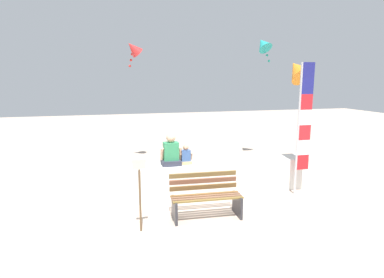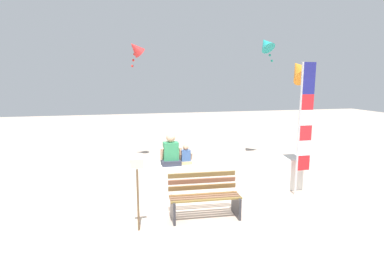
{
  "view_description": "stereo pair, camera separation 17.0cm",
  "coord_description": "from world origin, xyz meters",
  "views": [
    {
      "loc": [
        -2.26,
        -6.43,
        2.81
      ],
      "look_at": [
        -0.34,
        0.88,
        1.4
      ],
      "focal_mm": 30.18,
      "sensor_mm": 36.0,
      "label": 1
    },
    {
      "loc": [
        -2.1,
        -6.47,
        2.81
      ],
      "look_at": [
        -0.34,
        0.88,
        1.4
      ],
      "focal_mm": 30.18,
      "sensor_mm": 36.0,
      "label": 2
    }
  ],
  "objects": [
    {
      "name": "kite_red",
      "position": [
        -1.38,
        4.23,
        3.75
      ],
      "size": [
        0.68,
        0.61,
        0.87
      ],
      "color": "red"
    },
    {
      "name": "park_bench",
      "position": [
        -0.39,
        -0.42,
        0.41
      ],
      "size": [
        1.47,
        0.69,
        0.88
      ],
      "color": "brown",
      "rests_on": "ground"
    },
    {
      "name": "person_adult",
      "position": [
        -0.86,
        0.86,
        1.09
      ],
      "size": [
        0.5,
        0.37,
        0.76
      ],
      "color": "#2F3242",
      "rests_on": "seawall_ledge"
    },
    {
      "name": "ground_plane",
      "position": [
        0.0,
        0.0,
        0.0
      ],
      "size": [
        40.0,
        40.0,
        0.0
      ],
      "primitive_type": "plane",
      "color": "#B5A08F"
    },
    {
      "name": "kite_orange",
      "position": [
        2.9,
        1.66,
        3.05
      ],
      "size": [
        0.76,
        0.93,
        1.01
      ],
      "color": "orange"
    },
    {
      "name": "sign_post",
      "position": [
        -1.75,
        -0.73,
        0.81
      ],
      "size": [
        0.24,
        0.04,
        1.38
      ],
      "color": "brown",
      "rests_on": "ground"
    },
    {
      "name": "seawall_ledge",
      "position": [
        0.0,
        0.88,
        0.4
      ],
      "size": [
        5.97,
        0.64,
        0.8
      ],
      "primitive_type": "cube",
      "color": "silver",
      "rests_on": "ground"
    },
    {
      "name": "kite_teal",
      "position": [
        2.87,
        3.74,
        3.94
      ],
      "size": [
        0.64,
        0.73,
        0.89
      ],
      "color": "teal"
    },
    {
      "name": "flag_banner",
      "position": [
        2.24,
        0.28,
        1.78
      ],
      "size": [
        0.36,
        0.05,
        3.19
      ],
      "color": "#B7B7BC",
      "rests_on": "ground"
    },
    {
      "name": "person_child",
      "position": [
        -0.5,
        0.86,
        0.98
      ],
      "size": [
        0.31,
        0.23,
        0.47
      ],
      "color": "tan",
      "rests_on": "seawall_ledge"
    }
  ]
}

